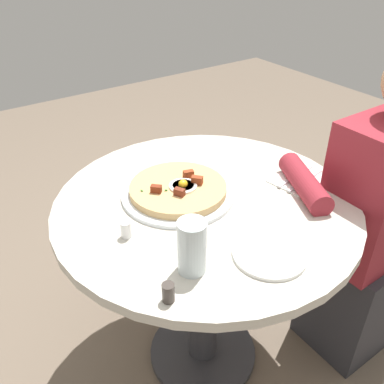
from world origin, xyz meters
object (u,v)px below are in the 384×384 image
object	(u,v)px
fork	(305,180)
breakfast_pizza	(178,188)
salt_shaker	(126,229)
pizza_plate	(178,193)
dining_table	(205,244)
knife	(295,176)
person_seated	(371,236)
water_glass	(192,247)
bread_plate	(269,254)
pepper_shaker	(168,293)

from	to	relation	value
fork	breakfast_pizza	bearing A→B (deg)	146.33
breakfast_pizza	salt_shaker	world-z (taller)	breakfast_pizza
fork	pizza_plate	bearing A→B (deg)	146.22
dining_table	knife	world-z (taller)	knife
dining_table	breakfast_pizza	world-z (taller)	breakfast_pizza
person_seated	fork	world-z (taller)	person_seated
salt_shaker	fork	bearing A→B (deg)	-7.70
person_seated	knife	world-z (taller)	person_seated
breakfast_pizza	water_glass	size ratio (longest dim) A/B	2.11
person_seated	dining_table	bearing A→B (deg)	154.57
person_seated	pizza_plate	size ratio (longest dim) A/B	3.36
breakfast_pizza	knife	size ratio (longest dim) A/B	1.61
person_seated	breakfast_pizza	distance (m)	0.69
breakfast_pizza	bread_plate	size ratio (longest dim) A/B	1.58
knife	bread_plate	bearing A→B (deg)	-154.96
knife	pepper_shaker	distance (m)	0.64
fork	knife	bearing A→B (deg)	90.00
person_seated	bread_plate	xyz separation A→B (m)	(-0.54, -0.03, 0.21)
bread_plate	person_seated	bearing A→B (deg)	3.74
person_seated	fork	xyz separation A→B (m)	(-0.21, 0.15, 0.22)
bread_plate	salt_shaker	xyz separation A→B (m)	(-0.25, 0.27, 0.02)
dining_table	fork	distance (m)	0.37
breakfast_pizza	bread_plate	world-z (taller)	breakfast_pizza
dining_table	fork	size ratio (longest dim) A/B	4.96
bread_plate	knife	world-z (taller)	bread_plate
dining_table	water_glass	size ratio (longest dim) A/B	6.52
pizza_plate	dining_table	bearing A→B (deg)	-53.67
knife	water_glass	size ratio (longest dim) A/B	1.31
pizza_plate	water_glass	world-z (taller)	water_glass
breakfast_pizza	bread_plate	distance (m)	0.35
dining_table	person_seated	distance (m)	0.58
person_seated	fork	bearing A→B (deg)	143.54
fork	bread_plate	bearing A→B (deg)	-159.89
pizza_plate	fork	size ratio (longest dim) A/B	1.88
dining_table	knife	xyz separation A→B (m)	(0.31, -0.06, 0.18)
dining_table	pizza_plate	distance (m)	0.20
person_seated	salt_shaker	xyz separation A→B (m)	(-0.79, 0.23, 0.23)
dining_table	pepper_shaker	xyz separation A→B (m)	(-0.29, -0.26, 0.19)
dining_table	salt_shaker	bearing A→B (deg)	-176.48
breakfast_pizza	fork	distance (m)	0.40
person_seated	water_glass	bearing A→B (deg)	177.25
bread_plate	pepper_shaker	world-z (taller)	pepper_shaker
bread_plate	salt_shaker	distance (m)	0.37
breakfast_pizza	pepper_shaker	xyz separation A→B (m)	(-0.24, -0.33, -0.00)
person_seated	salt_shaker	size ratio (longest dim) A/B	24.44
breakfast_pizza	knife	distance (m)	0.38
bread_plate	pizza_plate	bearing A→B (deg)	95.85
dining_table	fork	xyz separation A→B (m)	(0.31, -0.10, 0.18)
pizza_plate	water_glass	distance (m)	0.32
bread_plate	water_glass	world-z (taller)	water_glass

